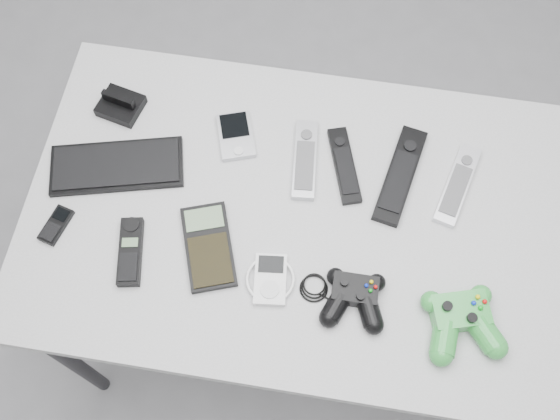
# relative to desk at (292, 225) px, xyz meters

# --- Properties ---
(floor) EXTENTS (3.50, 3.50, 0.00)m
(floor) POSITION_rel_desk_xyz_m (0.04, -0.07, -0.71)
(floor) COLOR slate
(floor) RESTS_ON ground
(desk) EXTENTS (1.16, 0.75, 0.78)m
(desk) POSITION_rel_desk_xyz_m (0.00, 0.00, 0.00)
(desk) COLOR gray
(desk) RESTS_ON floor
(pda_keyboard) EXTENTS (0.31, 0.19, 0.02)m
(pda_keyboard) POSITION_rel_desk_xyz_m (-0.40, 0.05, 0.08)
(pda_keyboard) COLOR black
(pda_keyboard) RESTS_ON desk
(dock_bracket) EXTENTS (0.11, 0.10, 0.05)m
(dock_bracket) POSITION_rel_desk_xyz_m (-0.43, 0.20, 0.09)
(dock_bracket) COLOR black
(dock_bracket) RESTS_ON desk
(pda) EXTENTS (0.11, 0.14, 0.02)m
(pda) POSITION_rel_desk_xyz_m (-0.16, 0.17, 0.08)
(pda) COLOR #A8A9AF
(pda) RESTS_ON desk
(remote_silver_a) EXTENTS (0.07, 0.20, 0.02)m
(remote_silver_a) POSITION_rel_desk_xyz_m (0.01, 0.13, 0.08)
(remote_silver_a) COLOR #A8A9AF
(remote_silver_a) RESTS_ON desk
(remote_black_a) EXTENTS (0.10, 0.19, 0.02)m
(remote_black_a) POSITION_rel_desk_xyz_m (0.10, 0.13, 0.08)
(remote_black_a) COLOR black
(remote_black_a) RESTS_ON desk
(remote_black_b) EXTENTS (0.10, 0.25, 0.02)m
(remote_black_b) POSITION_rel_desk_xyz_m (0.22, 0.12, 0.08)
(remote_black_b) COLOR black
(remote_black_b) RESTS_ON desk
(remote_silver_b) EXTENTS (0.10, 0.21, 0.02)m
(remote_silver_b) POSITION_rel_desk_xyz_m (0.35, 0.12, 0.08)
(remote_silver_b) COLOR silver
(remote_silver_b) RESTS_ON desk
(mobile_phone) EXTENTS (0.06, 0.09, 0.01)m
(mobile_phone) POSITION_rel_desk_xyz_m (-0.49, -0.11, 0.07)
(mobile_phone) COLOR black
(mobile_phone) RESTS_ON desk
(cordless_handset) EXTENTS (0.07, 0.15, 0.02)m
(cordless_handset) POSITION_rel_desk_xyz_m (-0.32, -0.15, 0.08)
(cordless_handset) COLOR black
(cordless_handset) RESTS_ON desk
(calculator) EXTENTS (0.15, 0.21, 0.02)m
(calculator) POSITION_rel_desk_xyz_m (-0.16, -0.11, 0.08)
(calculator) COLOR black
(calculator) RESTS_ON desk
(mp3_player) EXTENTS (0.11, 0.12, 0.02)m
(mp3_player) POSITION_rel_desk_xyz_m (-0.02, -0.16, 0.08)
(mp3_player) COLOR silver
(mp3_player) RESTS_ON desk
(controller_black) EXTENTS (0.22, 0.14, 0.04)m
(controller_black) POSITION_rel_desk_xyz_m (0.15, -0.17, 0.09)
(controller_black) COLOR black
(controller_black) RESTS_ON desk
(controller_green) EXTENTS (0.20, 0.20, 0.05)m
(controller_green) POSITION_rel_desk_xyz_m (0.37, -0.19, 0.09)
(controller_green) COLOR #227D2E
(controller_green) RESTS_ON desk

